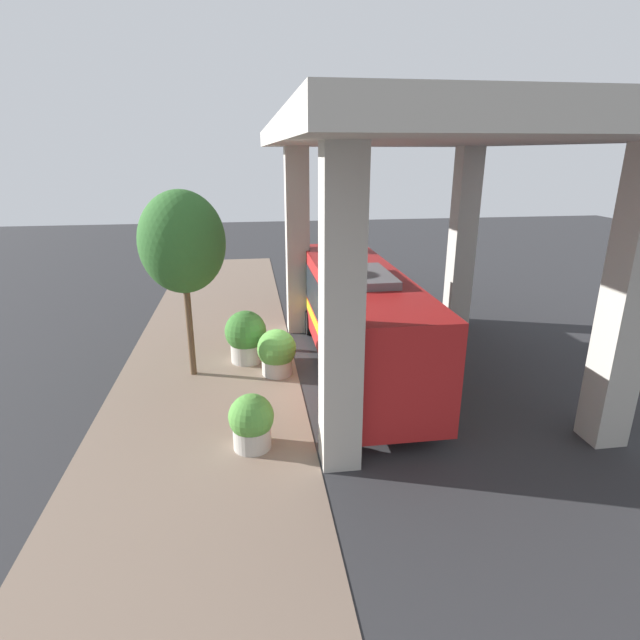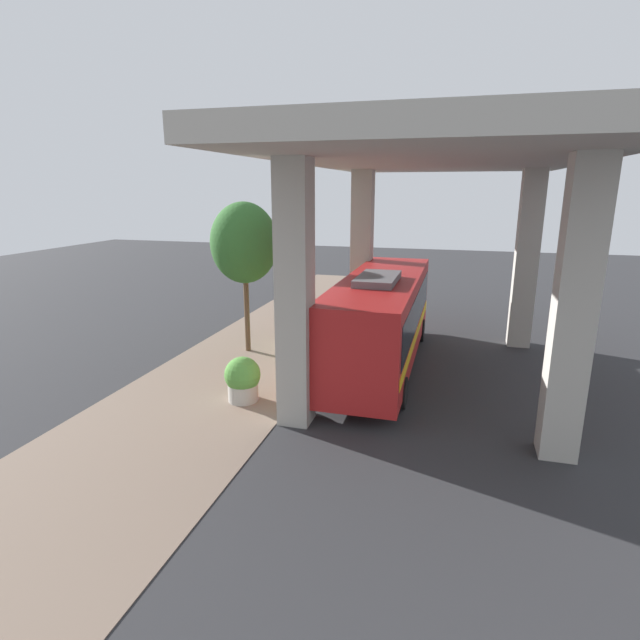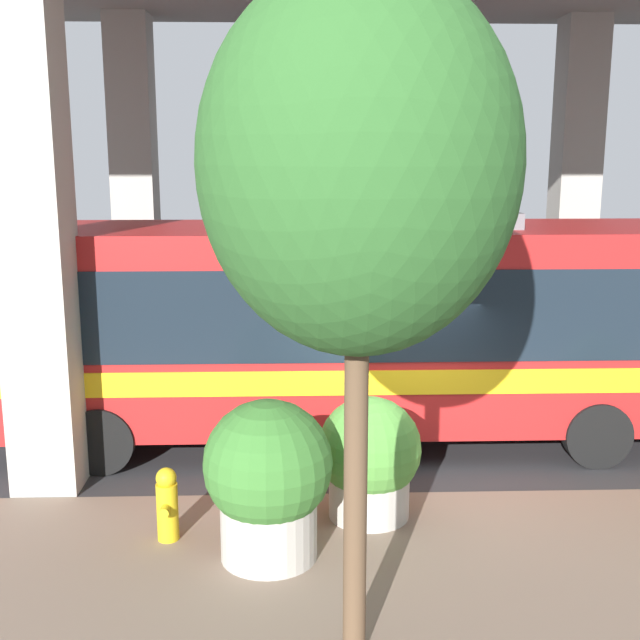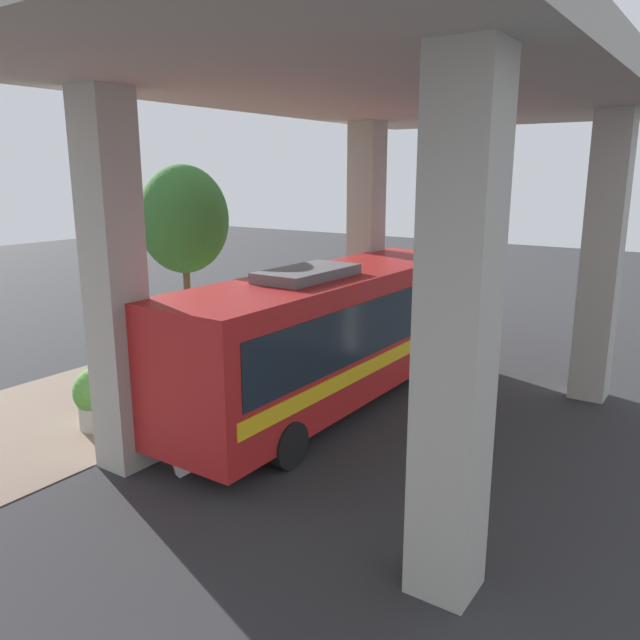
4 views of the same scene
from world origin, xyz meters
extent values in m
plane|color=#2D2D30|center=(0.00, 0.00, 0.00)|extent=(80.00, 80.00, 0.00)
cube|color=#7A6656|center=(-3.00, 0.00, 0.01)|extent=(6.00, 40.00, 0.02)
cube|color=#ADA89E|center=(0.50, -4.82, 3.70)|extent=(0.90, 0.90, 7.41)
cube|color=#ADA89E|center=(0.50, 4.82, 3.70)|extent=(0.90, 0.90, 7.41)
cube|color=#ADA89E|center=(7.50, -4.82, 3.70)|extent=(0.90, 0.90, 7.41)
cube|color=#ADA89E|center=(7.50, 4.82, 3.70)|extent=(0.90, 0.90, 7.41)
cube|color=#ADA89E|center=(4.00, 0.00, 7.71)|extent=(9.40, 17.64, 0.60)
cube|color=#B21E1E|center=(2.12, 0.43, 1.96)|extent=(2.64, 10.81, 3.02)
cube|color=#19232D|center=(2.12, 0.43, 2.32)|extent=(2.68, 9.95, 1.33)
cube|color=yellow|center=(2.12, 0.43, 1.36)|extent=(2.68, 10.27, 0.36)
cube|color=slate|center=(2.12, -0.65, 3.59)|extent=(1.32, 2.70, 0.24)
cylinder|color=black|center=(0.88, 4.21, 0.50)|extent=(0.28, 1.00, 1.00)
cylinder|color=black|center=(3.36, 4.21, 0.50)|extent=(0.28, 1.00, 1.00)
cylinder|color=black|center=(0.88, -3.08, 0.50)|extent=(0.28, 1.00, 1.00)
cylinder|color=black|center=(3.36, -3.08, 0.50)|extent=(0.28, 1.00, 1.00)
cylinder|color=gold|center=(-1.24, 2.93, 0.37)|extent=(0.26, 0.26, 0.73)
sphere|color=gold|center=(-1.24, 2.93, 0.81)|extent=(0.25, 0.25, 0.25)
cylinder|color=gold|center=(-1.43, 2.93, 0.47)|extent=(0.16, 0.12, 0.12)
cylinder|color=gold|center=(-1.04, 2.93, 0.47)|extent=(0.16, 0.12, 0.12)
cylinder|color=#ADA89E|center=(-0.68, 0.45, 0.29)|extent=(1.03, 1.03, 0.58)
sphere|color=#4C8C38|center=(-0.68, 0.45, 0.94)|extent=(1.31, 1.31, 1.31)
sphere|color=orange|center=(-0.55, 0.35, 0.72)|extent=(0.36, 0.36, 0.36)
cylinder|color=#ADA89E|center=(-1.70, 1.70, 0.38)|extent=(1.11, 1.11, 0.75)
sphere|color=#38722D|center=(-1.70, 1.70, 1.16)|extent=(1.47, 1.47, 1.47)
sphere|color=#BF334C|center=(-1.56, 1.59, 0.91)|extent=(0.39, 0.39, 0.39)
cylinder|color=#ADA89E|center=(-1.59, -3.93, 0.29)|extent=(0.96, 0.96, 0.58)
sphere|color=#4C8C38|center=(-1.59, -3.93, 0.90)|extent=(1.15, 1.15, 1.15)
sphere|color=#BF334C|center=(-1.47, -4.02, 0.72)|extent=(0.34, 0.34, 0.34)
cylinder|color=brown|center=(-3.50, 0.85, 1.86)|extent=(0.21, 0.21, 3.71)
ellipsoid|color=#2D6028|center=(-3.50, 0.85, 4.52)|extent=(2.69, 2.69, 3.22)
camera|label=1|loc=(-1.47, -15.12, 7.18)|focal=28.00mm
camera|label=2|loc=(4.77, -17.56, 6.61)|focal=28.00mm
camera|label=3|loc=(-10.21, 1.39, 4.63)|focal=45.00mm
camera|label=4|loc=(10.49, -12.40, 5.89)|focal=35.00mm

